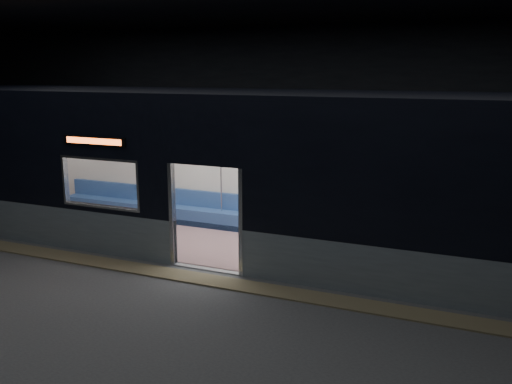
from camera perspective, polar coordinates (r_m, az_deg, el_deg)
The scene contains 7 objects.
station_floor at distance 9.79m, azimuth -8.07°, elevation -10.15°, with size 24.00×14.00×0.01m, color #47494C.
station_envelope at distance 9.02m, azimuth -8.81°, elevation 11.85°, with size 24.00×14.00×5.00m.
tactile_strip at distance 10.22m, azimuth -6.49°, elevation -8.97°, with size 22.80×0.50×0.03m, color #8C7F59.
metro_car at distance 11.44m, azimuth -1.88°, elevation 3.02°, with size 18.00×3.04×3.35m.
passenger at distance 11.68m, azimuth 17.72°, elevation -2.66°, with size 0.43×0.70×1.37m.
handbag at distance 11.49m, azimuth 17.60°, elevation -3.53°, with size 0.27×0.23×0.13m, color black.
transit_map at distance 11.81m, azimuth 19.19°, elevation 0.82°, with size 1.02×0.03×0.66m, color white.
Camera 1 is at (4.68, -7.71, 3.80)m, focal length 38.00 mm.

